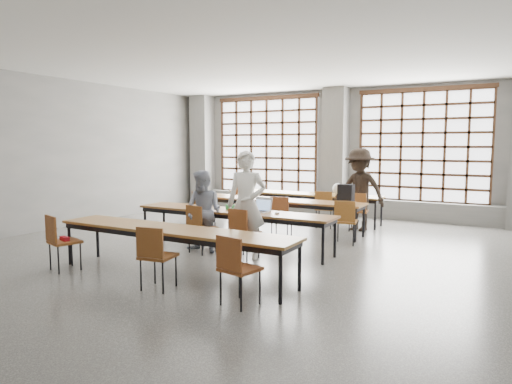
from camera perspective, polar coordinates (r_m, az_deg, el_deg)
floor at (r=8.30m, az=-2.42°, el=-7.71°), size 11.00×11.00×0.00m
ceiling at (r=8.21m, az=-2.54°, el=16.77°), size 11.00×11.00×0.00m
wall_back at (r=13.07m, az=10.31°, el=4.96°), size 10.00×0.00×10.00m
wall_left at (r=11.50m, az=-24.27°, el=4.40°), size 0.00×11.00×11.00m
column_left at (r=14.91m, az=-6.71°, el=5.13°), size 0.60×0.55×3.50m
column_mid at (r=12.80m, az=9.91°, el=4.94°), size 0.60×0.55×3.50m
window_left at (r=13.89m, az=1.36°, el=5.73°), size 3.32×0.12×3.00m
window_right at (r=12.44m, az=20.10°, el=5.33°), size 3.32×0.12×3.00m
sill_ledge at (r=12.99m, az=9.90°, el=-1.68°), size 9.80×0.35×0.50m
desk_row_a at (r=11.66m, az=5.90°, el=-0.44°), size 4.00×0.70×0.73m
desk_row_b at (r=10.32m, az=2.58°, el=-1.25°), size 4.00×0.70×0.73m
desk_row_c at (r=8.60m, az=-2.96°, el=-2.71°), size 4.00×0.70×0.73m
desk_row_d at (r=6.88m, az=-10.38°, el=-5.01°), size 4.00×0.70×0.73m
chair_back_left at (r=11.74m, az=-1.53°, el=-1.00°), size 0.51×0.51×0.88m
chair_back_mid at (r=10.80m, az=8.54°, el=-1.68°), size 0.49×0.49×0.88m
chair_back_right at (r=10.54m, az=12.61°, el=-1.94°), size 0.48×0.48×0.88m
chair_mid_left at (r=10.64m, az=-6.79°, el=-1.76°), size 0.52×0.53×0.88m
chair_mid_centre at (r=9.60m, az=3.11°, el=-2.58°), size 0.49×0.49×0.88m
chair_mid_right at (r=9.08m, az=11.10°, el=-3.18°), size 0.49×0.50×0.88m
chair_front_left at (r=8.28m, az=-7.13°, el=-3.99°), size 0.49×0.50×0.88m
chair_front_right at (r=7.79m, az=-1.74°, el=-4.58°), size 0.47×0.47×0.88m
chair_near_left at (r=7.71m, az=-23.37°, el=-5.19°), size 0.52×0.53×0.88m
chair_near_mid at (r=6.30m, az=-12.52°, el=-7.25°), size 0.48×0.48×0.88m
chair_near_right at (r=5.56m, az=-2.55°, el=-8.90°), size 0.50×0.50×0.88m
student_male at (r=7.83m, az=-1.20°, el=-1.60°), size 0.78×0.62×1.86m
student_female at (r=8.34m, az=-6.54°, el=-2.43°), size 0.73×0.57×1.50m
student_back at (r=10.62m, az=12.79°, el=0.30°), size 1.31×0.88×1.88m
laptop_front at (r=8.40m, az=0.64°, el=-2.04°), size 0.39×0.33×0.26m
laptop_back at (r=11.29m, az=12.36°, el=-0.11°), size 0.42×0.38×0.26m
mouse at (r=8.11m, az=2.66°, el=-2.64°), size 0.11×0.09×0.04m
green_box at (r=8.68m, az=-2.97°, el=-1.90°), size 0.26×0.15×0.09m
phone at (r=8.41m, az=-2.29°, el=-2.40°), size 0.14×0.08×0.01m
paper_sheet_a at (r=10.63m, az=-0.19°, el=-0.67°), size 0.36×0.33×0.00m
paper_sheet_b at (r=10.40m, az=0.98°, el=-0.82°), size 0.36×0.35×0.00m
paper_sheet_c at (r=10.27m, az=3.08°, el=-0.92°), size 0.34×0.27×0.00m
backpack at (r=9.73m, az=11.18°, el=-0.23°), size 0.33×0.22×0.40m
plastic_bag at (r=11.36m, az=10.18°, el=0.38°), size 0.28×0.23×0.29m
red_pouch at (r=7.74m, az=-22.81°, el=-5.39°), size 0.21×0.13×0.06m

